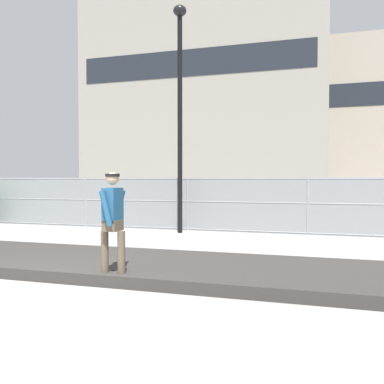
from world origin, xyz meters
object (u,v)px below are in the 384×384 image
at_px(skater, 113,219).
at_px(parked_car_near, 96,200).
at_px(skateboard, 113,282).
at_px(street_lamp, 180,94).

xyz_separation_m(skater, parked_car_near, (-6.34, 10.46, -0.28)).
relative_size(skateboard, skater, 0.44).
bearing_deg(skateboard, skater, 45.00).
height_order(skater, parked_car_near, skater).
bearing_deg(street_lamp, parked_car_near, 144.53).
distance_m(skater, parked_car_near, 12.24).
distance_m(skateboard, skater, 1.06).
xyz_separation_m(skater, street_lamp, (-1.00, 6.65, 3.49)).
distance_m(street_lamp, parked_car_near, 7.57).
bearing_deg(skater, skateboard, -135.00).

